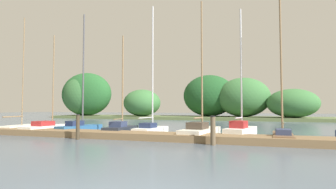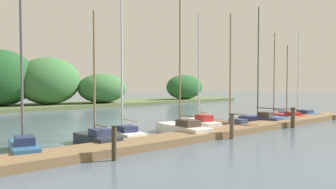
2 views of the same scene
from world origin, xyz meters
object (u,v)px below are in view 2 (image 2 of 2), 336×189
object	(u,v)px
sailboat_4	(123,131)
mooring_piling_1	(114,143)
sailboat_11	(299,112)
mooring_piling_3	(293,118)
sailboat_2	(23,143)
mooring_piling_2	(232,126)
sailboat_7	(232,122)
sailboat_10	(288,115)
sailboat_5	(182,127)
sailboat_3	(96,137)
sailboat_6	(200,123)
sailboat_8	(259,117)
sailboat_9	(274,118)

from	to	relation	value
sailboat_4	mooring_piling_1	bearing A→B (deg)	149.36
sailboat_11	mooring_piling_3	xyz separation A→B (m)	(-6.80, -3.12, 0.30)
sailboat_2	mooring_piling_2	size ratio (longest dim) A/B	6.21
sailboat_2	sailboat_7	xyz separation A→B (m)	(12.52, -0.77, -0.07)
sailboat_4	sailboat_10	bearing A→B (deg)	-86.49
mooring_piling_2	mooring_piling_3	distance (m)	6.30
sailboat_5	sailboat_4	bearing A→B (deg)	82.73
sailboat_3	sailboat_10	world-z (taller)	sailboat_3
sailboat_6	sailboat_11	world-z (taller)	sailboat_11
sailboat_2	sailboat_8	size ratio (longest dim) A/B	0.98
sailboat_5	sailboat_11	xyz separation A→B (m)	(14.20, 0.47, -0.03)
sailboat_5	sailboat_7	size ratio (longest dim) A/B	1.06
sailboat_9	sailboat_2	bearing A→B (deg)	100.30
mooring_piling_2	mooring_piling_1	bearing A→B (deg)	-179.05
sailboat_3	sailboat_6	size ratio (longest dim) A/B	0.86
sailboat_6	sailboat_10	bearing A→B (deg)	-79.62
sailboat_2	sailboat_8	xyz separation A→B (m)	(15.81, -0.62, 0.00)
sailboat_2	sailboat_11	xyz separation A→B (m)	(22.55, -0.07, -0.10)
sailboat_3	sailboat_7	world-z (taller)	sailboat_7
sailboat_4	mooring_piling_3	bearing A→B (deg)	-102.38
sailboat_7	mooring_piling_3	size ratio (longest dim) A/B	5.59
sailboat_5	sailboat_9	size ratio (longest dim) A/B	1.17
sailboat_8	mooring_piling_3	world-z (taller)	sailboat_8
sailboat_11	sailboat_3	bearing A→B (deg)	94.21
sailboat_8	sailboat_9	world-z (taller)	sailboat_8
sailboat_2	sailboat_6	size ratio (longest dim) A/B	1.11
sailboat_4	sailboat_3	bearing A→B (deg)	112.05
sailboat_4	sailboat_10	world-z (taller)	sailboat_4
sailboat_8	mooring_piling_3	bearing A→B (deg)	169.04
sailboat_5	sailboat_7	world-z (taller)	sailboat_5
sailboat_2	sailboat_10	xyz separation A→B (m)	(20.33, -0.28, -0.18)
sailboat_9	mooring_piling_2	xyz separation A→B (m)	(-8.27, -2.59, 0.38)
sailboat_4	sailboat_5	world-z (taller)	sailboat_4
sailboat_3	mooring_piling_1	distance (m)	3.27
sailboat_6	sailboat_7	distance (m)	2.23
sailboat_9	mooring_piling_1	bearing A→B (deg)	112.37
sailboat_7	sailboat_9	xyz separation A→B (m)	(5.19, 0.12, -0.11)
sailboat_4	sailboat_5	bearing A→B (deg)	-98.73
sailboat_7	mooring_piling_2	xyz separation A→B (m)	(-3.08, -2.47, 0.27)
sailboat_10	sailboat_7	bearing A→B (deg)	107.74
sailboat_4	mooring_piling_1	world-z (taller)	sailboat_4
sailboat_5	mooring_piling_3	xyz separation A→B (m)	(7.39, -2.65, 0.26)
mooring_piling_1	mooring_piling_3	world-z (taller)	mooring_piling_1
sailboat_5	sailboat_11	bearing A→B (deg)	-80.90
sailboat_11	mooring_piling_2	xyz separation A→B (m)	(-13.11, -3.17, 0.29)
sailboat_3	sailboat_8	xyz separation A→B (m)	(12.62, -0.40, 0.08)
sailboat_2	sailboat_8	bearing A→B (deg)	-81.85
sailboat_4	sailboat_5	xyz separation A→B (m)	(3.34, -0.86, -0.04)
sailboat_4	mooring_piling_3	world-z (taller)	sailboat_4
sailboat_9	sailboat_10	bearing A→B (deg)	-69.47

